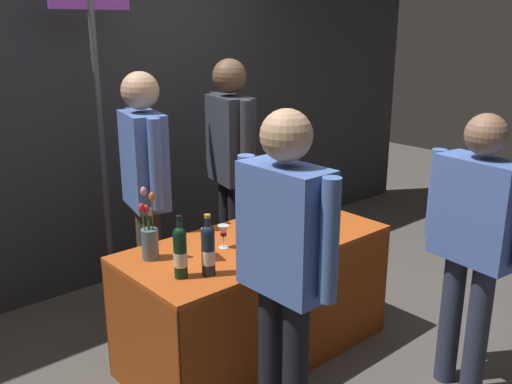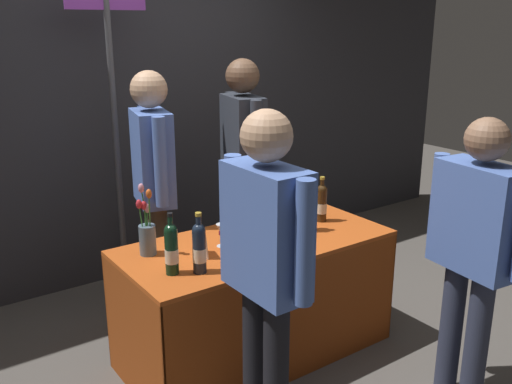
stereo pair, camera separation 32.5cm
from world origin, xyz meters
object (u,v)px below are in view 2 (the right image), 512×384
Objects in this scene: vendor_presenter at (243,156)px; booth_signpost at (114,108)px; flower_vase at (147,233)px; tasting_table at (256,276)px; wine_glass_near_vendor at (222,231)px; display_bottle_0 at (322,202)px; featured_wine_bottle at (171,248)px; taster_foreground_right at (266,256)px.

booth_signpost is (-0.79, 0.42, 0.37)m from vendor_presenter.
flower_vase is 0.23× the size of vendor_presenter.
tasting_table is 11.93× the size of wine_glass_near_vendor.
booth_signpost is at bearing 76.02° from flower_vase.
display_bottle_0 is 0.13× the size of booth_signpost.
wine_glass_near_vendor is at bearing -82.75° from booth_signpost.
featured_wine_bottle is 1.11× the size of display_bottle_0.
tasting_table is 4.92× the size of featured_wine_bottle.
display_bottle_0 is 1.21m from taster_foreground_right.
tasting_table is at bearing -32.72° from taster_foreground_right.
booth_signpost reaches higher than tasting_table.
booth_signpost is at bearing 106.81° from tasting_table.
wine_glass_near_vendor is at bearing -19.52° from flower_vase.
wine_glass_near_vendor is at bearing -29.08° from vendor_presenter.
flower_vase is at bearing 172.88° from display_bottle_0.
wine_glass_near_vendor is (-0.76, 0.00, -0.03)m from display_bottle_0.
display_bottle_0 is at bearing 21.18° from vendor_presenter.
flower_vase is at bearing -103.98° from booth_signpost.
display_bottle_0 reaches higher than tasting_table.
tasting_table is 0.73m from flower_vase.
taster_foreground_right reaches higher than flower_vase.
booth_signpost reaches higher than display_bottle_0.
featured_wine_bottle is (-0.62, -0.13, 0.37)m from tasting_table.
display_bottle_0 is (1.16, 0.16, -0.01)m from featured_wine_bottle.
taster_foreground_right is 0.72× the size of booth_signpost.
display_bottle_0 is at bearing -7.12° from flower_vase.
featured_wine_bottle is 0.14× the size of booth_signpost.
display_bottle_0 is 2.19× the size of wine_glass_near_vendor.
featured_wine_bottle is at bearing -101.07° from booth_signpost.
featured_wine_bottle is 0.44m from wine_glass_near_vendor.
vendor_presenter is 1.68m from taster_foreground_right.
vendor_presenter is 0.96m from booth_signpost.
flower_vase is at bearing 11.51° from taster_foreground_right.
flower_vase is 0.25× the size of taster_foreground_right.
booth_signpost is at bearing -105.76° from vendor_presenter.
featured_wine_bottle is 0.20× the size of taster_foreground_right.
featured_wine_bottle is 1.38m from vendor_presenter.
flower_vase reaches higher than featured_wine_bottle.
flower_vase is at bearing 88.89° from featured_wine_bottle.
vendor_presenter is 0.77× the size of booth_signpost.
vendor_presenter is (0.64, 0.73, 0.21)m from wine_glass_near_vendor.
wine_glass_near_vendor is (0.40, 0.16, -0.04)m from featured_wine_bottle.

